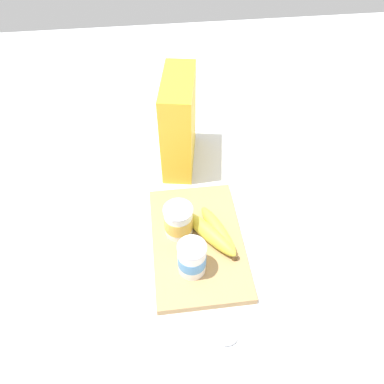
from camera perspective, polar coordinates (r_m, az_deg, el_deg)
The scene contains 7 objects.
ground_plane at distance 0.88m, azimuth 0.84°, elevation -8.10°, with size 2.40×2.40×0.00m, color white.
cutting_board at distance 0.87m, azimuth 0.84°, elevation -7.74°, with size 0.33×0.21×0.02m, color tan.
cereal_box at distance 0.99m, azimuth -2.06°, elevation 10.63°, with size 0.20×0.08×0.26m, color yellow.
yogurt_cup_front at distance 0.79m, azimuth -0.02°, elevation -10.25°, with size 0.06×0.06×0.09m.
yogurt_cup_back at distance 0.85m, azimuth -2.12°, elevation -4.46°, with size 0.07×0.07×0.08m.
banana_bunch at distance 0.86m, azimuth 3.28°, elevation -6.09°, with size 0.16×0.13×0.04m.
spoon at distance 0.77m, azimuth 3.60°, elevation -22.42°, with size 0.04×0.13×0.01m.
Camera 1 is at (-0.48, 0.07, 0.73)m, focal length 34.38 mm.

